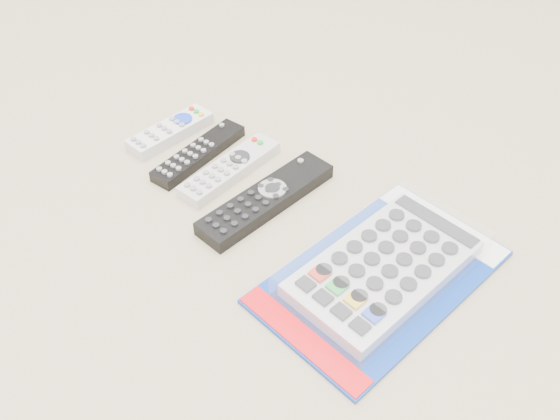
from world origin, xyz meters
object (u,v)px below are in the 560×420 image
Objects in this scene: jumbo_remote_packaged at (384,266)px; remote_slim_black at (198,153)px; remote_silver_dvd at (230,169)px; remote_large_black at (266,199)px; remote_small_grey at (170,131)px.

remote_slim_black is at bearing -177.29° from jumbo_remote_packaged.
remote_large_black is (0.08, -0.02, 0.00)m from remote_silver_dvd.
remote_large_black is (0.15, -0.02, 0.00)m from remote_slim_black.
remote_small_grey reaches higher than remote_slim_black.
jumbo_remote_packaged is at bearing -4.24° from remote_silver_dvd.
jumbo_remote_packaged is at bearing -6.34° from remote_slim_black.
remote_silver_dvd is 0.53× the size of jumbo_remote_packaged.
remote_large_black is 0.19m from jumbo_remote_packaged.
jumbo_remote_packaged is (0.34, -0.04, 0.01)m from remote_slim_black.
jumbo_remote_packaged reaches higher than remote_silver_dvd.
remote_slim_black is 0.34m from jumbo_remote_packaged.
remote_small_grey is at bearing 178.31° from remote_large_black.
remote_small_grey is 0.13m from remote_silver_dvd.
remote_slim_black is (0.07, -0.01, -0.00)m from remote_small_grey.
jumbo_remote_packaged is (0.41, -0.06, 0.01)m from remote_small_grey.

